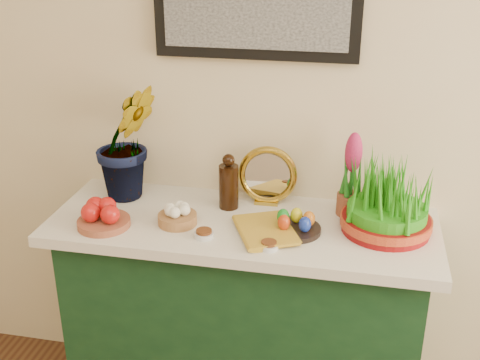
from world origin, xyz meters
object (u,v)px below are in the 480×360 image
sideboard (243,325)px  book (240,233)px  hyacinth_green (126,124)px  wheatgrass_sabzeh (388,202)px  mirror (268,176)px

sideboard → book: book is taller
hyacinth_green → wheatgrass_sabzeh: 1.00m
sideboard → hyacinth_green: bearing=165.8°
hyacinth_green → mirror: (0.54, 0.05, -0.19)m
wheatgrass_sabzeh → sideboard: bearing=-177.6°
mirror → wheatgrass_sabzeh: wheatgrass_sabzeh is taller
sideboard → wheatgrass_sabzeh: 0.77m
hyacinth_green → book: bearing=-65.0°
wheatgrass_sabzeh → mirror: bearing=161.5°
hyacinth_green → wheatgrass_sabzeh: bearing=-44.0°
sideboard → mirror: 0.60m
sideboard → book: size_ratio=5.32×
mirror → wheatgrass_sabzeh: bearing=-18.5°
mirror → wheatgrass_sabzeh: size_ratio=0.72×
hyacinth_green → sideboard: bearing=-52.5°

